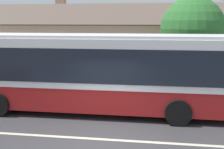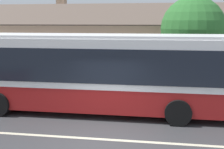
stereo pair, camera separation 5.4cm
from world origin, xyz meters
name	(u,v)px [view 1 (the left image)]	position (x,y,z in m)	size (l,w,h in m)	color
ground_plane	(103,139)	(0.00, 0.00, 0.00)	(300.00, 300.00, 0.00)	#38383A
sidewalk_far	(122,92)	(0.00, 6.00, 0.07)	(60.00, 3.00, 0.15)	#9E9E99
lane_divider_stripe	(103,139)	(0.00, 0.00, 0.00)	(60.00, 0.16, 0.01)	beige
community_building	(136,46)	(0.30, 13.33, 1.89)	(23.44, 8.45, 6.19)	tan
transit_bus	(86,71)	(-1.23, 2.90, 1.77)	(12.39, 2.80, 3.29)	maroon
bench_down_street	(50,82)	(-4.00, 5.82, 0.56)	(1.59, 0.51, 0.94)	brown
street_tree_primary	(192,29)	(3.56, 6.65, 3.44)	(3.29, 3.29, 5.09)	#4C3828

